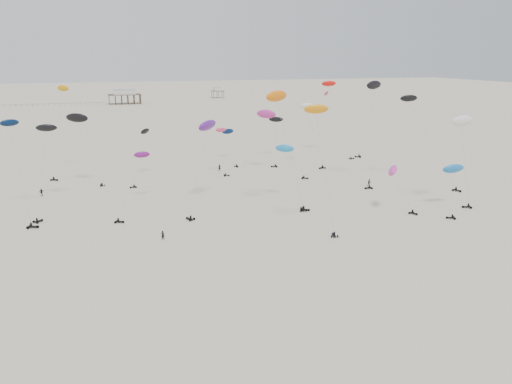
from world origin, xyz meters
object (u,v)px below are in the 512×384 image
object	(u,v)px
rig_9	(276,128)
spectator_0	(163,239)
pavilion_small	(218,93)
rig_4	(395,176)
pavilion_main	(125,98)
rig_0	(422,123)

from	to	relation	value
rig_9	spectator_0	bearing A→B (deg)	151.82
spectator_0	rig_9	bearing A→B (deg)	-101.56
pavilion_small	rig_4	world-z (taller)	rig_4
pavilion_small	spectator_0	distance (m)	302.78
pavilion_main	rig_0	size ratio (longest dim) A/B	0.86
pavilion_main	rig_4	world-z (taller)	rig_4
pavilion_small	rig_9	bearing A→B (deg)	-98.58
pavilion_main	spectator_0	size ratio (longest dim) A/B	10.98
rig_0	pavilion_small	bearing A→B (deg)	-109.48
pavilion_main	spectator_0	world-z (taller)	pavilion_main
rig_4	spectator_0	bearing A→B (deg)	-15.84
rig_4	rig_9	bearing A→B (deg)	-104.02
pavilion_main	pavilion_small	bearing A→B (deg)	23.20
rig_9	pavilion_small	bearing A→B (deg)	-2.14
pavilion_main	rig_9	size ratio (longest dim) A/B	1.12
pavilion_main	rig_0	xyz separation A→B (m)	(59.08, -240.96, 10.74)
rig_9	rig_0	bearing A→B (deg)	-142.25
rig_4	rig_9	xyz separation A→B (m)	(-4.96, 58.79, 2.10)
pavilion_small	rig_9	xyz separation A→B (m)	(-34.93, -231.48, 6.13)
pavilion_main	rig_0	bearing A→B (deg)	-76.22
rig_0	rig_9	world-z (taller)	rig_0
pavilion_main	rig_9	distance (m)	204.58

